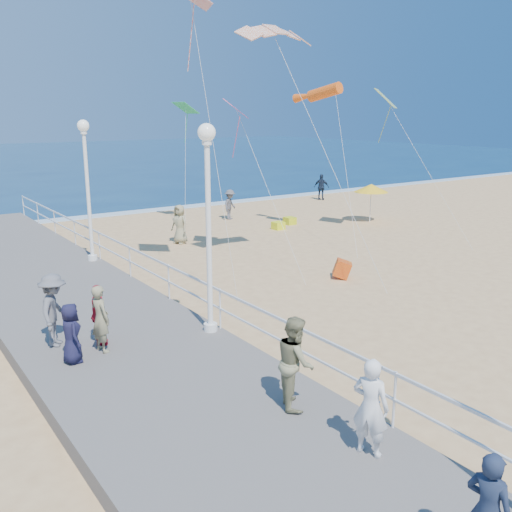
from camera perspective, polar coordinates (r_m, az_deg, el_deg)
ground at (r=18.39m, az=10.04°, el=-5.00°), size 160.00×160.00×0.00m
surf_line at (r=35.47m, az=-13.97°, el=4.09°), size 160.00×1.20×0.04m
boardwalk at (r=14.35m, az=-12.06°, el=-9.86°), size 5.00×44.00×0.40m
railing at (r=15.00m, az=-3.62°, el=-4.19°), size 0.05×42.00×0.55m
lamp_post_mid at (r=14.27m, az=-4.81°, el=4.82°), size 0.44×0.44×5.32m
lamp_post_far at (r=22.45m, az=-16.56°, el=7.68°), size 0.44×0.44×5.32m
woman_holding_toddler at (r=9.88m, az=11.39°, el=-14.59°), size 0.62×0.74×1.71m
toddler_held at (r=9.91m, az=11.46°, el=-12.25°), size 0.38×0.42×0.71m
spectator_0 at (r=8.18m, az=22.19°, el=-22.57°), size 0.48×0.64×1.61m
spectator_1 at (r=11.17m, az=3.95°, el=-10.50°), size 1.03×1.11×1.82m
spectator_2 at (r=14.73m, az=-19.55°, el=-5.11°), size 1.18×1.35×1.81m
spectator_3 at (r=14.50m, az=-15.48°, el=-5.72°), size 0.66×0.97×1.52m
spectator_4 at (r=13.69m, az=-18.00°, el=-7.36°), size 0.46×0.70×1.41m
spectator_6 at (r=14.08m, az=-15.29°, el=-6.06°), size 0.49×0.65×1.64m
beach_walker_a at (r=32.77m, az=-2.62°, el=5.16°), size 1.28×1.14×1.72m
beach_walker_b at (r=40.44m, az=6.57°, el=6.86°), size 0.97×1.12×1.81m
beach_walker_c at (r=26.84m, az=-7.65°, el=3.17°), size 0.84×1.04×1.83m
box_kite at (r=21.27m, az=8.59°, el=-1.46°), size 0.90×0.88×0.74m
beach_umbrella at (r=32.38m, az=11.45°, el=6.67°), size 1.90×1.90×2.14m
beach_chair_left at (r=30.01m, az=2.24°, el=3.06°), size 0.55×0.55×0.40m
beach_chair_right at (r=31.41m, az=3.40°, el=3.54°), size 0.55×0.55×0.40m
kite_parafoil at (r=21.15m, az=1.96°, el=21.69°), size 2.86×0.94×0.65m
kite_windsock at (r=28.17m, az=6.89°, el=15.96°), size 1.07×3.04×1.16m
kite_diamond_pink at (r=23.13m, az=-2.02°, el=14.51°), size 1.50×1.57×0.76m
kite_diamond_multi at (r=28.54m, az=12.87°, el=15.11°), size 1.66×1.59×0.91m
kite_diamond_green at (r=30.88m, az=-7.06°, el=14.49°), size 1.15×1.27×0.59m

